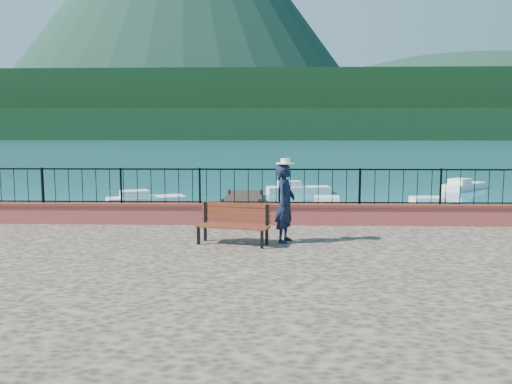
# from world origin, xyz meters

# --- Properties ---
(ground) EXTENTS (2000.00, 2000.00, 0.00)m
(ground) POSITION_xyz_m (0.00, 0.00, 0.00)
(ground) COLOR #19596B
(ground) RESTS_ON ground
(parapet) EXTENTS (28.00, 0.46, 0.58)m
(parapet) POSITION_xyz_m (0.00, 3.70, 1.49)
(parapet) COLOR #A33A43
(parapet) RESTS_ON promenade
(railing) EXTENTS (27.00, 0.05, 0.95)m
(railing) POSITION_xyz_m (0.00, 3.70, 2.25)
(railing) COLOR black
(railing) RESTS_ON parapet
(dock) EXTENTS (2.00, 16.00, 0.30)m
(dock) POSITION_xyz_m (-2.00, 12.00, 0.15)
(dock) COLOR #2D231C
(dock) RESTS_ON ground
(far_forest) EXTENTS (900.00, 60.00, 18.00)m
(far_forest) POSITION_xyz_m (0.00, 300.00, 9.00)
(far_forest) COLOR black
(far_forest) RESTS_ON ground
(foothills) EXTENTS (900.00, 120.00, 44.00)m
(foothills) POSITION_xyz_m (0.00, 360.00, 22.00)
(foothills) COLOR black
(foothills) RESTS_ON ground
(companion_hill) EXTENTS (448.00, 384.00, 180.00)m
(companion_hill) POSITION_xyz_m (220.00, 560.00, 0.00)
(companion_hill) COLOR #142D23
(companion_hill) RESTS_ON ground
(park_bench) EXTENTS (1.74, 0.95, 0.92)m
(park_bench) POSITION_xyz_m (-1.39, 1.16, 1.48)
(park_bench) COLOR black
(park_bench) RESTS_ON promenade
(person) EXTENTS (0.63, 0.77, 1.82)m
(person) POSITION_xyz_m (-0.20, 1.43, 2.11)
(person) COLOR black
(person) RESTS_ON promenade
(hat) EXTENTS (0.44, 0.44, 0.12)m
(hat) POSITION_xyz_m (-0.20, 1.43, 3.08)
(hat) COLOR white
(hat) RESTS_ON person
(boat_0) EXTENTS (3.71, 2.61, 0.80)m
(boat_0) POSITION_xyz_m (-4.69, 6.85, 0.40)
(boat_0) COLOR silver
(boat_0) RESTS_ON ground
(boat_1) EXTENTS (3.44, 1.63, 0.80)m
(boat_1) POSITION_xyz_m (2.59, 13.27, 0.40)
(boat_1) COLOR white
(boat_1) RESTS_ON ground
(boat_2) EXTENTS (4.13, 1.51, 0.80)m
(boat_2) POSITION_xyz_m (7.36, 13.28, 0.40)
(boat_2) COLOR silver
(boat_2) RESTS_ON ground
(boat_3) EXTENTS (4.17, 2.77, 0.80)m
(boat_3) POSITION_xyz_m (-7.06, 15.74, 0.40)
(boat_3) COLOR silver
(boat_3) RESTS_ON ground
(boat_4) EXTENTS (4.04, 1.92, 0.80)m
(boat_4) POSITION_xyz_m (1.19, 20.96, 0.40)
(boat_4) COLOR silver
(boat_4) RESTS_ON ground
(boat_5) EXTENTS (3.79, 3.80, 0.80)m
(boat_5) POSITION_xyz_m (12.29, 23.39, 0.40)
(boat_5) COLOR white
(boat_5) RESTS_ON ground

